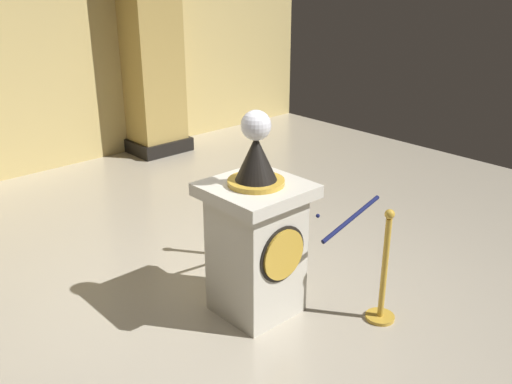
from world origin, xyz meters
name	(u,v)px	position (x,y,z in m)	size (l,w,h in m)	color
ground_plane	(224,313)	(0.00, 0.00, 0.00)	(10.65, 10.65, 0.00)	#B2A893
pedestal_clock	(256,236)	(0.25, -0.14, 0.69)	(0.75, 0.75, 1.72)	beige
stanchion_near	(383,283)	(0.91, -0.93, 0.34)	(0.24, 0.24, 0.98)	gold
stanchion_far	(261,225)	(0.88, 0.49, 0.37)	(0.24, 0.24, 1.05)	gold
velvet_rope	(318,206)	(0.89, -0.22, 0.79)	(0.73, 0.76, 0.22)	#141947
column_right	(149,38)	(2.10, 4.22, 1.71)	(0.89, 0.89, 3.45)	black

